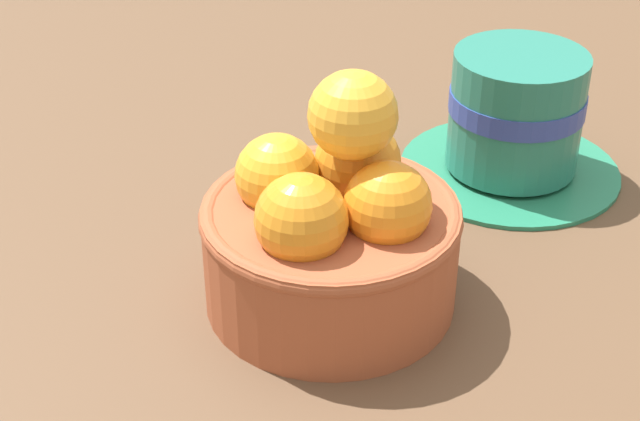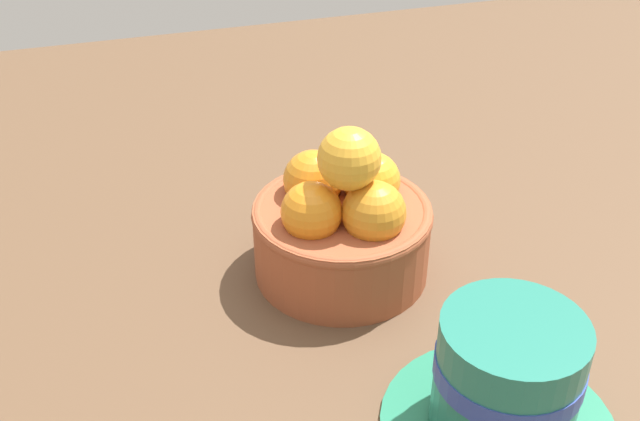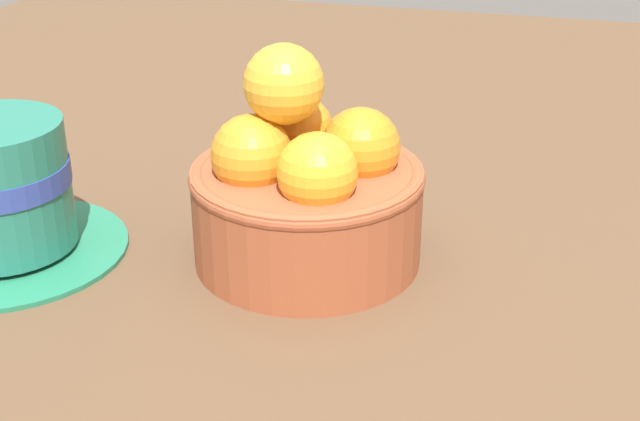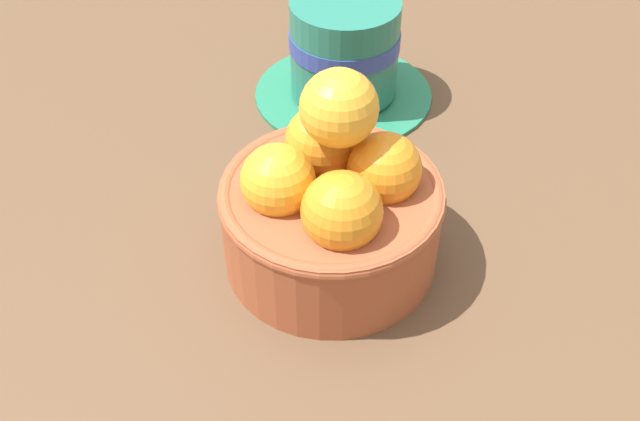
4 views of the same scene
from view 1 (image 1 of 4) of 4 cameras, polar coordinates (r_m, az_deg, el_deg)
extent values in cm
cube|color=brown|center=(52.97, 0.59, -6.52)|extent=(131.41, 111.41, 3.06)
cylinder|color=#9E4C2D|center=(50.31, 0.62, -2.61)|extent=(13.25, 13.25, 5.77)
torus|color=#9E4C2D|center=(48.92, 0.64, -0.23)|extent=(13.45, 13.45, 1.00)
sphere|color=orange|center=(47.04, 4.01, 0.33)|extent=(4.40, 4.40, 4.40)
sphere|color=orange|center=(50.55, 2.25, 2.85)|extent=(4.60, 4.60, 4.60)
sphere|color=gold|center=(49.42, -2.56, 2.10)|extent=(4.37, 4.37, 4.37)
sphere|color=orange|center=(45.83, -1.11, -0.54)|extent=(4.56, 4.56, 4.56)
sphere|color=gold|center=(46.96, 1.98, 5.64)|extent=(4.47, 4.47, 4.47)
cylinder|color=#247857|center=(64.37, 11.11, 2.52)|extent=(14.27, 14.27, 0.60)
cylinder|color=#237260|center=(62.46, 11.51, 5.79)|extent=(8.40, 8.40, 7.62)
cylinder|color=#2D4299|center=(62.17, 11.57, 6.34)|extent=(8.56, 8.56, 1.37)
camera|label=2|loc=(0.71, 46.41, 27.76)|focal=42.98mm
camera|label=3|loc=(0.78, -30.04, 23.97)|focal=49.69mm
camera|label=4|loc=(0.25, -58.81, 25.15)|focal=41.72mm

